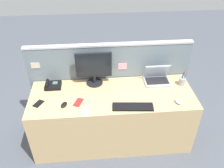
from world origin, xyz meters
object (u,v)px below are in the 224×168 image
at_px(pen_cup, 182,81).
at_px(cell_phone_white_slab, 85,111).
at_px(keyboard_main, 133,107).
at_px(desk_phone, 53,85).
at_px(computer_mouse_left_hand, 178,102).
at_px(laptop, 157,77).
at_px(cell_phone_black_slab, 38,104).
at_px(cell_phone_red_case, 78,102).
at_px(desktop_monitor, 94,67).
at_px(computer_mouse_right_hand, 64,105).

height_order(pen_cup, cell_phone_white_slab, pen_cup).
height_order(keyboard_main, pen_cup, pen_cup).
distance_m(desk_phone, computer_mouse_left_hand, 1.53).
height_order(laptop, cell_phone_black_slab, laptop).
bearing_deg(cell_phone_red_case, computer_mouse_left_hand, 16.74).
height_order(keyboard_main, cell_phone_black_slab, keyboard_main).
distance_m(desktop_monitor, pen_cup, 1.12).
relative_size(desk_phone, computer_mouse_right_hand, 1.98).
bearing_deg(pen_cup, keyboard_main, -150.95).
height_order(computer_mouse_left_hand, cell_phone_black_slab, computer_mouse_left_hand).
xyz_separation_m(laptop, computer_mouse_right_hand, (-1.16, -0.39, -0.04)).
bearing_deg(desk_phone, cell_phone_black_slab, -112.00).
height_order(laptop, keyboard_main, laptop).
bearing_deg(keyboard_main, cell_phone_black_slab, 176.92).
relative_size(computer_mouse_right_hand, cell_phone_red_case, 0.69).
bearing_deg(computer_mouse_left_hand, computer_mouse_right_hand, 158.20).
relative_size(keyboard_main, cell_phone_red_case, 3.14).
distance_m(laptop, pen_cup, 0.31).
relative_size(desk_phone, pen_cup, 1.06).
bearing_deg(computer_mouse_left_hand, pen_cup, 46.52).
xyz_separation_m(keyboard_main, cell_phone_red_case, (-0.61, 0.14, -0.01)).
bearing_deg(cell_phone_white_slab, computer_mouse_left_hand, 7.17).
xyz_separation_m(desk_phone, keyboard_main, (0.94, -0.47, -0.02)).
distance_m(desk_phone, pen_cup, 1.62).
distance_m(computer_mouse_right_hand, computer_mouse_left_hand, 1.30).
relative_size(computer_mouse_left_hand, cell_phone_black_slab, 0.78).
height_order(computer_mouse_right_hand, computer_mouse_left_hand, same).
height_order(computer_mouse_right_hand, cell_phone_red_case, computer_mouse_right_hand).
bearing_deg(cell_phone_red_case, computer_mouse_right_hand, -144.20).
xyz_separation_m(cell_phone_red_case, cell_phone_white_slab, (0.08, -0.16, 0.00)).
xyz_separation_m(desk_phone, computer_mouse_right_hand, (0.17, -0.37, -0.01)).
height_order(laptop, desk_phone, laptop).
xyz_separation_m(desktop_monitor, laptop, (0.80, -0.03, -0.17)).
height_order(keyboard_main, cell_phone_white_slab, keyboard_main).
relative_size(desktop_monitor, computer_mouse_left_hand, 4.42).
bearing_deg(computer_mouse_left_hand, desktop_monitor, 133.99).
xyz_separation_m(pen_cup, cell_phone_red_case, (-1.29, -0.24, -0.05)).
bearing_deg(keyboard_main, pen_cup, 34.30).
distance_m(desk_phone, cell_phone_black_slab, 0.34).
relative_size(desk_phone, cell_phone_white_slab, 1.54).
bearing_deg(computer_mouse_right_hand, pen_cup, 32.67).
height_order(desktop_monitor, cell_phone_black_slab, desktop_monitor).
distance_m(computer_mouse_left_hand, cell_phone_red_case, 1.14).
distance_m(pen_cup, cell_phone_white_slab, 1.28).
bearing_deg(keyboard_main, desk_phone, 158.74).
xyz_separation_m(keyboard_main, computer_mouse_left_hand, (0.53, 0.04, 0.01)).
bearing_deg(computer_mouse_right_hand, computer_mouse_left_hand, 19.02).
bearing_deg(computer_mouse_right_hand, cell_phone_red_case, 35.72).
bearing_deg(pen_cup, computer_mouse_left_hand, -114.38).
bearing_deg(cell_phone_white_slab, laptop, 32.82).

